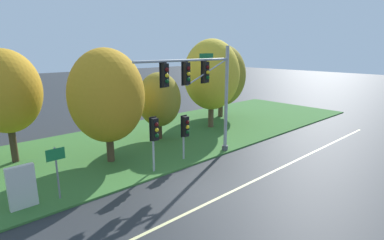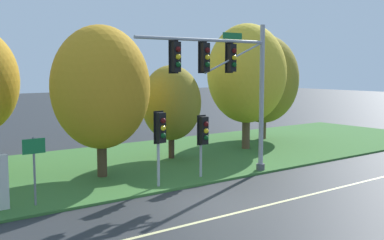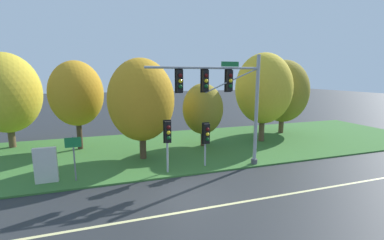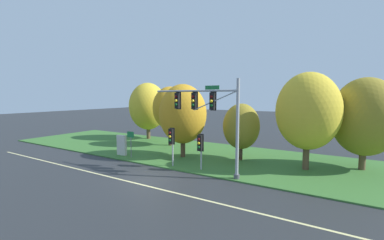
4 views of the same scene
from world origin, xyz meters
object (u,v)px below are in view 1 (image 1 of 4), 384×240
Objects in this scene: tree_behind_signpost at (107,96)px; tree_tall_centre at (211,75)px; traffic_signal_mast at (203,84)px; tree_right_far at (221,76)px; tree_left_of_mast at (6,92)px; pedestrian_signal_further_along at (155,133)px; info_kiosk at (22,187)px; route_sign_post at (56,165)px; pedestrian_signal_near_kerb at (185,129)px; tree_mid_verge at (159,100)px.

tree_tall_centre is at bearing 8.73° from tree_behind_signpost.
tree_right_far is at bearing 36.84° from traffic_signal_mast.
pedestrian_signal_further_along is at bearing -52.66° from tree_left_of_mast.
tree_tall_centre is 16.60m from info_kiosk.
tree_tall_centre is (14.63, -2.22, 0.25)m from tree_left_of_mast.
tree_behind_signpost is at bearing -164.75° from tree_right_far.
tree_tall_centre is 4.35m from tree_right_far.
info_kiosk is (-1.42, 0.20, -0.69)m from route_sign_post.
route_sign_post is 0.36× the size of tree_left_of_mast.
traffic_signal_mast is 7.62m from tree_tall_centre.
pedestrian_signal_further_along reaches higher than pedestrian_signal_near_kerb.
pedestrian_signal_further_along is 1.64× the size of info_kiosk.
traffic_signal_mast is 2.88× the size of route_sign_post.
tree_behind_signpost is 3.54× the size of info_kiosk.
tree_left_of_mast reaches higher than pedestrian_signal_further_along.
pedestrian_signal_near_kerb is 0.39× the size of tree_right_far.
tree_tall_centre reaches higher than pedestrian_signal_near_kerb.
tree_right_far is (9.04, 2.08, 1.09)m from tree_mid_verge.
tree_tall_centre reaches higher than tree_right_far.
tree_tall_centre reaches higher than tree_left_of_mast.
tree_tall_centre reaches higher than tree_mid_verge.
traffic_signal_mast reaches higher than tree_left_of_mast.
pedestrian_signal_near_kerb is 2.50m from pedestrian_signal_further_along.
tree_left_of_mast is 3.52× the size of info_kiosk.
tree_mid_verge reaches higher than info_kiosk.
tree_tall_centre is (14.28, 4.28, 2.86)m from route_sign_post.
traffic_signal_mast is at bearing -39.01° from tree_left_of_mast.
tree_right_far is 3.71× the size of info_kiosk.
tree_left_of_mast is at bearing 171.37° from tree_tall_centre.
tree_right_far is at bearing 0.06° from tree_left_of_mast.
tree_left_of_mast is at bearing 140.99° from traffic_signal_mast.
pedestrian_signal_near_kerb is 7.45m from route_sign_post.
traffic_signal_mast is at bearing -4.80° from info_kiosk.
tree_behind_signpost is at bearing 107.87° from pedestrian_signal_further_along.
tree_mid_verge is (9.29, -2.06, -1.26)m from tree_left_of_mast.
tree_behind_signpost is 14.54m from tree_right_far.
tree_left_of_mast is at bearing 93.12° from route_sign_post.
pedestrian_signal_further_along is 3.77m from tree_behind_signpost.
route_sign_post is at bearing 174.31° from pedestrian_signal_further_along.
traffic_signal_mast is at bearing -139.95° from tree_tall_centre.
pedestrian_signal_further_along is 0.46× the size of tree_behind_signpost.
tree_left_of_mast is 9.60m from tree_mid_verge.
info_kiosk is at bearing 177.51° from pedestrian_signal_near_kerb.
pedestrian_signal_near_kerb is at bearing -1.41° from route_sign_post.
traffic_signal_mast is 8.97m from route_sign_post.
info_kiosk is (-6.40, 0.70, -1.32)m from pedestrian_signal_further_along.
pedestrian_signal_further_along is 10.69m from tree_tall_centre.
tree_right_far is at bearing 31.18° from tree_tall_centre.
tree_behind_signpost is at bearing 24.89° from info_kiosk.
traffic_signal_mast is 1.05× the size of tree_left_of_mast.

